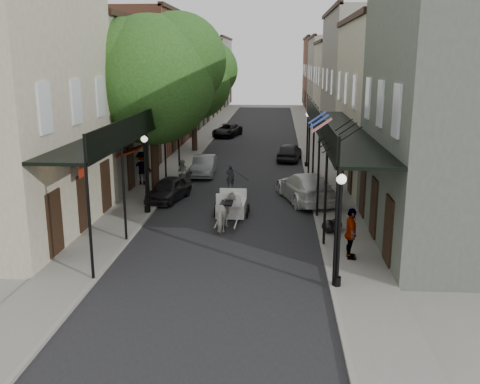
% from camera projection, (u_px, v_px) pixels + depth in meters
% --- Properties ---
extents(ground, '(140.00, 140.00, 0.00)m').
position_uv_depth(ground, '(218.00, 263.00, 19.64)').
color(ground, gray).
rests_on(ground, ground).
extents(road, '(8.00, 90.00, 0.01)m').
position_uv_depth(road, '(249.00, 162.00, 39.00)').
color(road, black).
rests_on(road, ground).
extents(sidewalk_left, '(2.20, 90.00, 0.12)m').
position_uv_depth(sidewalk_left, '(181.00, 160.00, 39.33)').
color(sidewalk_left, gray).
rests_on(sidewalk_left, ground).
extents(sidewalk_right, '(2.20, 90.00, 0.12)m').
position_uv_depth(sidewalk_right, '(318.00, 162.00, 38.63)').
color(sidewalk_right, gray).
rests_on(sidewalk_right, ground).
extents(building_row_left, '(5.00, 80.00, 10.50)m').
position_uv_depth(building_row_left, '(160.00, 82.00, 48.01)').
color(building_row_left, beige).
rests_on(building_row_left, ground).
extents(building_row_right, '(5.00, 80.00, 10.50)m').
position_uv_depth(building_row_right, '(353.00, 83.00, 46.81)').
color(building_row_right, gray).
rests_on(building_row_right, ground).
extents(gallery_left, '(2.20, 18.05, 4.88)m').
position_uv_depth(gallery_left, '(135.00, 128.00, 25.75)').
color(gallery_left, black).
rests_on(gallery_left, sidewalk_left).
extents(gallery_right, '(2.20, 18.05, 4.88)m').
position_uv_depth(gallery_right, '(335.00, 130.00, 25.08)').
color(gallery_right, black).
rests_on(gallery_right, sidewalk_right).
extents(tree_near, '(7.31, 6.80, 9.63)m').
position_uv_depth(tree_near, '(160.00, 75.00, 28.22)').
color(tree_near, '#382619').
rests_on(tree_near, sidewalk_left).
extents(tree_far, '(6.45, 6.00, 8.61)m').
position_uv_depth(tree_far, '(198.00, 78.00, 41.93)').
color(tree_far, '#382619').
rests_on(tree_far, sidewalk_left).
extents(lamppost_right_near, '(0.32, 0.32, 3.71)m').
position_uv_depth(lamppost_right_near, '(339.00, 229.00, 16.92)').
color(lamppost_right_near, black).
rests_on(lamppost_right_near, sidewalk_right).
extents(lamppost_left, '(0.32, 0.32, 3.71)m').
position_uv_depth(lamppost_left, '(146.00, 173.00, 25.24)').
color(lamppost_left, black).
rests_on(lamppost_left, sidewalk_left).
extents(lamppost_right_far, '(0.32, 0.32, 3.71)m').
position_uv_depth(lamppost_right_far, '(307.00, 138.00, 36.28)').
color(lamppost_right_far, black).
rests_on(lamppost_right_far, sidewalk_right).
extents(horse, '(0.87, 1.86, 1.56)m').
position_uv_depth(horse, '(226.00, 212.00, 23.32)').
color(horse, silver).
rests_on(horse, ground).
extents(carriage, '(1.65, 2.32, 2.60)m').
position_uv_depth(carriage, '(232.00, 194.00, 25.60)').
color(carriage, black).
rests_on(carriage, ground).
extents(pedestrian_walking, '(0.84, 0.72, 1.53)m').
position_uv_depth(pedestrian_walking, '(183.00, 172.00, 31.71)').
color(pedestrian_walking, '#A8A99F').
rests_on(pedestrian_walking, ground).
extents(pedestrian_sidewalk_left, '(1.27, 0.75, 1.93)m').
position_uv_depth(pedestrian_sidewalk_left, '(142.00, 168.00, 31.23)').
color(pedestrian_sidewalk_left, gray).
rests_on(pedestrian_sidewalk_left, sidewalk_left).
extents(pedestrian_sidewalk_right, '(0.49, 1.13, 1.92)m').
position_uv_depth(pedestrian_sidewalk_right, '(351.00, 234.00, 19.52)').
color(pedestrian_sidewalk_right, gray).
rests_on(pedestrian_sidewalk_right, sidewalk_right).
extents(car_left_near, '(2.22, 3.86, 1.24)m').
position_uv_depth(car_left_near, '(169.00, 189.00, 28.18)').
color(car_left_near, black).
rests_on(car_left_near, ground).
extents(car_left_mid, '(1.51, 3.94, 1.28)m').
position_uv_depth(car_left_mid, '(204.00, 166.00, 34.27)').
color(car_left_mid, gray).
rests_on(car_left_mid, ground).
extents(car_left_far, '(2.90, 4.71, 1.22)m').
position_uv_depth(car_left_far, '(227.00, 130.00, 51.51)').
color(car_left_far, black).
rests_on(car_left_far, ground).
extents(car_right_near, '(3.44, 5.64, 1.53)m').
position_uv_depth(car_right_near, '(306.00, 187.00, 27.92)').
color(car_right_near, silver).
rests_on(car_right_near, ground).
extents(car_right_far, '(2.11, 4.06, 1.32)m').
position_uv_depth(car_right_far, '(289.00, 152.00, 39.23)').
color(car_right_far, black).
rests_on(car_right_far, ground).
extents(trash_bags, '(0.92, 1.07, 0.56)m').
position_uv_depth(trash_bags, '(332.00, 226.00, 22.78)').
color(trash_bags, black).
rests_on(trash_bags, sidewalk_right).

